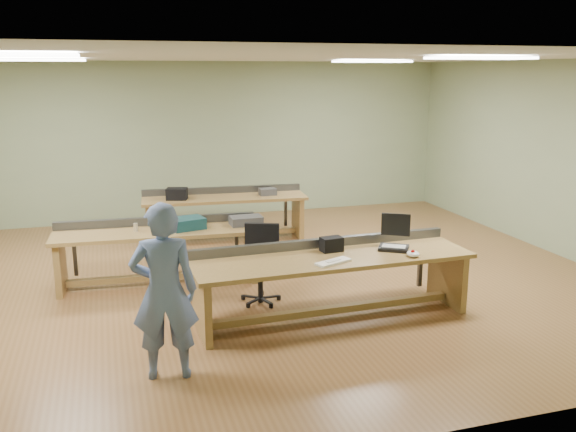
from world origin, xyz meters
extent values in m
plane|color=brown|center=(0.00, 0.00, 0.00)|extent=(10.00, 10.00, 0.00)
plane|color=silver|center=(0.00, 0.00, 3.00)|extent=(10.00, 10.00, 0.00)
cube|color=gray|center=(0.00, 4.00, 1.50)|extent=(10.00, 0.04, 3.00)
cube|color=gray|center=(0.00, -4.00, 1.50)|extent=(10.00, 0.04, 3.00)
cube|color=gray|center=(5.00, 0.00, 1.50)|extent=(0.04, 8.00, 3.00)
cube|color=white|center=(-2.50, -1.50, 2.97)|extent=(1.20, 0.50, 0.03)
cube|color=white|center=(-2.50, 1.50, 2.97)|extent=(1.20, 0.50, 0.03)
cube|color=white|center=(2.50, -1.50, 2.97)|extent=(1.20, 0.50, 0.03)
cube|color=white|center=(2.50, 1.50, 2.97)|extent=(1.20, 0.50, 0.03)
cube|color=#A48345|center=(0.70, -1.55, 0.72)|extent=(3.29, 0.95, 0.05)
cube|color=#A48345|center=(-0.83, -1.59, 0.35)|extent=(0.10, 0.77, 0.70)
cube|color=#A48345|center=(2.23, -1.51, 0.35)|extent=(0.10, 0.77, 0.70)
cube|color=#A48345|center=(0.70, -1.55, 0.10)|extent=(2.97, 0.17, 0.08)
cube|color=#48494E|center=(0.69, -1.16, 0.81)|extent=(3.27, 0.16, 0.11)
cube|color=#A48345|center=(-1.13, 0.22, 0.72)|extent=(2.75, 0.90, 0.05)
cube|color=#A48345|center=(-2.38, 0.30, 0.35)|extent=(0.12, 0.63, 0.70)
cube|color=#A48345|center=(0.13, 0.14, 0.35)|extent=(0.12, 0.63, 0.70)
cube|color=#A48345|center=(-1.13, 0.22, 0.10)|extent=(2.42, 0.26, 0.08)
cube|color=#48494E|center=(-1.11, 0.54, 0.81)|extent=(2.71, 0.25, 0.11)
cube|color=#A48345|center=(0.16, 2.16, 0.72)|extent=(2.79, 0.94, 0.05)
cube|color=#A48345|center=(-1.11, 2.26, 0.35)|extent=(0.13, 0.64, 0.70)
cube|color=#A48345|center=(1.43, 2.06, 0.35)|extent=(0.13, 0.64, 0.70)
cube|color=#A48345|center=(0.16, 2.16, 0.10)|extent=(2.45, 0.29, 0.08)
cube|color=#48494E|center=(0.19, 2.49, 0.81)|extent=(2.74, 0.29, 0.11)
imported|color=slate|center=(-1.29, -2.41, 0.85)|extent=(0.66, 0.48, 1.70)
cube|color=black|center=(1.50, -1.49, 0.77)|extent=(0.44, 0.42, 0.04)
cube|color=black|center=(1.57, -1.37, 1.02)|extent=(0.30, 0.20, 0.27)
cube|color=silver|center=(0.62, -1.78, 0.76)|extent=(0.45, 0.29, 0.02)
ellipsoid|color=white|center=(1.58, -1.82, 0.79)|extent=(0.15, 0.17, 0.07)
cube|color=black|center=(0.76, -1.34, 0.84)|extent=(0.27, 0.19, 0.17)
cylinder|color=black|center=(0.02, -0.83, 0.24)|extent=(0.06, 0.06, 0.48)
cube|color=black|center=(0.02, -0.83, 0.50)|extent=(0.59, 0.59, 0.06)
cube|color=black|center=(0.10, -0.63, 0.76)|extent=(0.42, 0.21, 0.41)
cylinder|color=black|center=(0.02, -0.83, 0.03)|extent=(0.67, 0.67, 0.06)
cube|color=#13373D|center=(-0.73, 0.20, 0.83)|extent=(0.50, 0.42, 0.15)
cube|color=#39393B|center=(0.08, 0.19, 0.81)|extent=(0.44, 0.28, 0.12)
imported|color=#39393B|center=(-1.08, 0.27, 0.80)|extent=(0.15, 0.15, 0.10)
cylinder|color=silver|center=(-1.40, 0.27, 0.80)|extent=(0.08, 0.08, 0.11)
cube|color=black|center=(-0.64, 2.17, 0.84)|extent=(0.38, 0.32, 0.19)
cube|color=#39393B|center=(0.90, 2.10, 0.81)|extent=(0.28, 0.21, 0.11)
camera|label=1|loc=(-1.73, -7.80, 2.83)|focal=38.00mm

